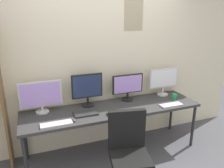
{
  "coord_description": "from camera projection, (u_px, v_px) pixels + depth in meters",
  "views": [
    {
      "loc": [
        -1.07,
        -2.16,
        2.05
      ],
      "look_at": [
        0.0,
        0.65,
        1.09
      ],
      "focal_mm": 35.44,
      "sensor_mm": 36.0,
      "label": 1
    }
  ],
  "objects": [
    {
      "name": "laptop_closed",
      "position": [
        85.0,
        113.0,
        3.02
      ],
      "size": [
        0.32,
        0.22,
        0.02
      ],
      "primitive_type": "cube",
      "rotation": [
        0.0,
        0.0,
        -0.01
      ],
      "color": "#2D2D2D",
      "rests_on": "desk"
    },
    {
      "name": "coffee_mug",
      "position": [
        174.0,
        97.0,
        3.52
      ],
      "size": [
        0.11,
        0.08,
        0.09
      ],
      "color": "#1E8C4C",
      "rests_on": "desk"
    },
    {
      "name": "keyboard_left",
      "position": [
        57.0,
        124.0,
        2.72
      ],
      "size": [
        0.39,
        0.13,
        0.02
      ],
      "primitive_type": "cube",
      "color": "silver",
      "rests_on": "desk"
    },
    {
      "name": "wall_back",
      "position": [
        104.0,
        64.0,
        3.42
      ],
      "size": [
        4.99,
        0.11,
        2.6
      ],
      "color": "beige",
      "rests_on": "ground_plane"
    },
    {
      "name": "monitor_far_left",
      "position": [
        41.0,
        96.0,
        3.0
      ],
      "size": [
        0.57,
        0.18,
        0.45
      ],
      "color": "silver",
      "rests_on": "desk"
    },
    {
      "name": "office_chair",
      "position": [
        129.0,
        161.0,
        2.59
      ],
      "size": [
        0.52,
        0.52,
        0.99
      ],
      "color": "#2D2D33",
      "rests_on": "ground_plane"
    },
    {
      "name": "monitor_center_left",
      "position": [
        87.0,
        88.0,
        3.21
      ],
      "size": [
        0.45,
        0.18,
        0.49
      ],
      "color": "black",
      "rests_on": "desk"
    },
    {
      "name": "computer_mouse",
      "position": [
        74.0,
        120.0,
        2.82
      ],
      "size": [
        0.06,
        0.1,
        0.03
      ],
      "primitive_type": "ellipsoid",
      "color": "#38383D",
      "rests_on": "desk"
    },
    {
      "name": "monitor_far_right",
      "position": [
        163.0,
        80.0,
        3.66
      ],
      "size": [
        0.53,
        0.18,
        0.45
      ],
      "color": "silver",
      "rests_on": "desk"
    },
    {
      "name": "monitor_center_right",
      "position": [
        128.0,
        86.0,
        3.44
      ],
      "size": [
        0.5,
        0.18,
        0.42
      ],
      "color": "black",
      "rests_on": "desk"
    },
    {
      "name": "keyboard_right",
      "position": [
        171.0,
        105.0,
        3.29
      ],
      "size": [
        0.35,
        0.13,
        0.02
      ],
      "primitive_type": "cube",
      "color": "silver",
      "rests_on": "desk"
    },
    {
      "name": "keyboard_center",
      "position": [
        119.0,
        114.0,
        3.01
      ],
      "size": [
        0.34,
        0.13,
        0.02
      ],
      "primitive_type": "cube",
      "color": "black",
      "rests_on": "desk"
    },
    {
      "name": "desk",
      "position": [
        113.0,
        111.0,
        3.23
      ],
      "size": [
        2.59,
        0.68,
        0.74
      ],
      "color": "#333333",
      "rests_on": "ground_plane"
    }
  ]
}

